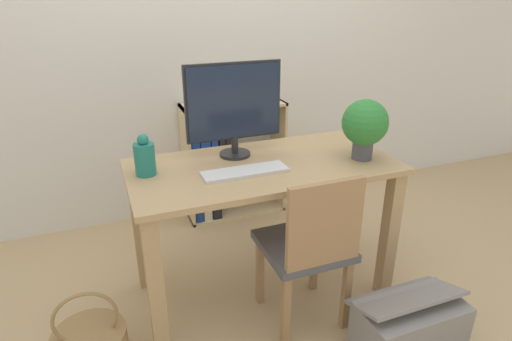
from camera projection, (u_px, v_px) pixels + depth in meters
The scene contains 10 objects.
ground_plane at pixel (262, 287), 2.44m from camera, with size 10.00×10.00×0.00m, color tan.
wall_back at pixel (202, 33), 2.88m from camera, with size 8.00×0.05×2.60m.
desk at pixel (263, 191), 2.20m from camera, with size 1.34×0.66×0.77m.
monitor at pixel (234, 105), 2.15m from camera, with size 0.50×0.16×0.48m.
keyboard at pixel (245, 172), 2.03m from camera, with size 0.41×0.12×0.02m.
vase at pixel (145, 157), 1.99m from camera, with size 0.10×0.10×0.20m.
potted_plant at pixel (365, 125), 2.14m from camera, with size 0.23×0.23×0.31m.
chair at pixel (310, 245), 2.02m from camera, with size 0.40×0.40×0.84m.
bookshelf at pixel (217, 162), 3.09m from camera, with size 0.72×0.28×0.84m.
storage_box at pixel (409, 327), 1.97m from camera, with size 0.50×0.30×0.33m.
Camera 1 is at (-0.75, -1.84, 1.58)m, focal length 30.00 mm.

